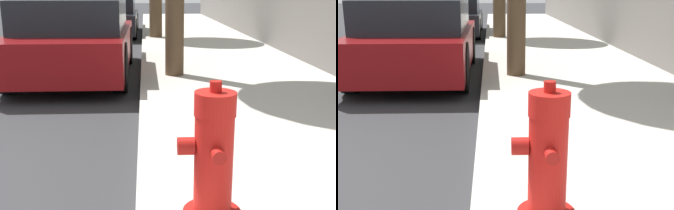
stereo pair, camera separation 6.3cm
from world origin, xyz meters
TOP-DOWN VIEW (x-y plane):
  - fire_hydrant at (2.61, 0.02)m, footprint 0.38×0.38m
  - parked_car_near at (1.09, 4.87)m, footprint 1.76×3.85m
  - parked_car_mid at (1.10, 11.41)m, footprint 1.81×4.46m

SIDE VIEW (x-z plane):
  - fire_hydrant at x=2.61m, z-range 0.10..0.92m
  - parked_car_mid at x=1.10m, z-range -0.02..1.22m
  - parked_car_near at x=1.09m, z-range -0.01..1.27m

